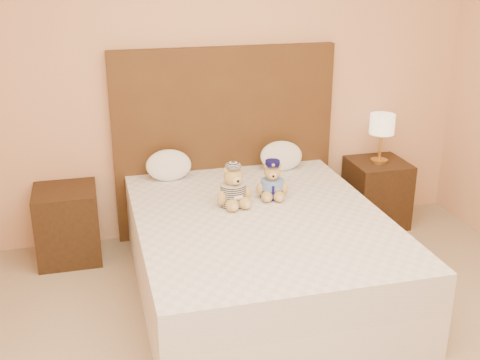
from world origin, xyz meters
name	(u,v)px	position (x,y,z in m)	size (l,w,h in m)	color
room_walls	(309,32)	(0.00, 0.46, 1.81)	(4.04, 4.52, 2.72)	#E2A77B
bed	(260,253)	(0.00, 1.20, 0.28)	(1.60, 2.00, 0.55)	white
headboard	(225,142)	(0.00, 2.21, 0.75)	(1.75, 0.08, 1.50)	#4A3116
nightstand_left	(68,224)	(-1.25, 2.00, 0.28)	(0.45, 0.45, 0.55)	#331F10
nightstand_right	(376,193)	(1.25, 2.00, 0.28)	(0.45, 0.45, 0.55)	#331F10
lamp	(382,127)	(1.25, 2.00, 0.85)	(0.20, 0.20, 0.40)	gold
teddy_police	(272,179)	(0.16, 1.48, 0.69)	(0.23, 0.22, 0.27)	#AB8642
teddy_prisoner	(233,186)	(-0.13, 1.41, 0.69)	(0.26, 0.25, 0.29)	#AB8642
pillow_left	(169,164)	(-0.48, 2.03, 0.67)	(0.34, 0.22, 0.24)	white
pillow_right	(281,155)	(0.41, 2.03, 0.67)	(0.34, 0.22, 0.24)	white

